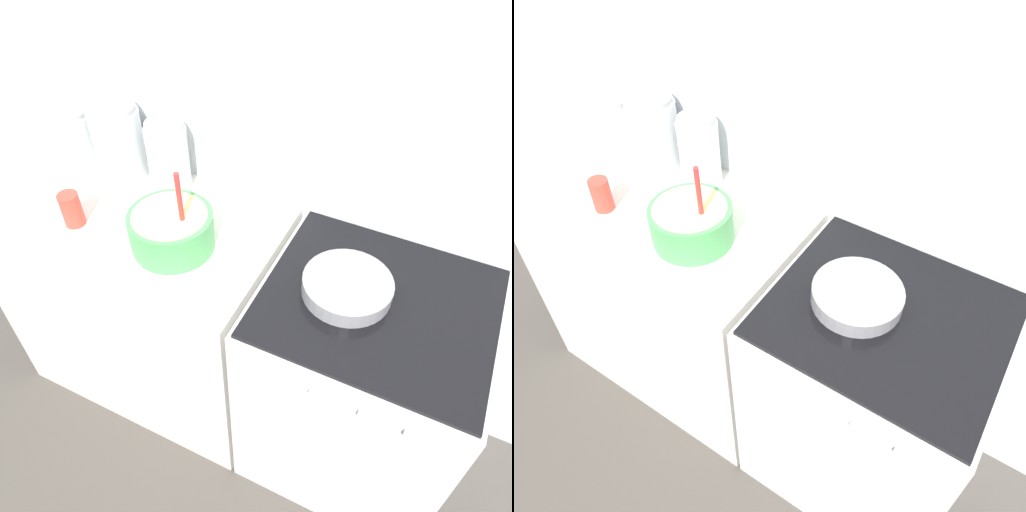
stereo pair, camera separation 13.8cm
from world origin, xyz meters
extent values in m
plane|color=#4C4742|center=(0.00, 0.00, 0.00)|extent=(12.00, 12.00, 0.00)
cube|color=silver|center=(0.00, 0.62, 1.20)|extent=(4.98, 0.05, 2.40)
cube|color=silver|center=(-0.49, 0.30, 0.45)|extent=(0.99, 0.60, 0.90)
cube|color=silver|center=(0.35, 0.30, 0.44)|extent=(0.67, 0.60, 0.88)
cube|color=black|center=(0.35, 0.30, 0.89)|extent=(0.64, 0.57, 0.01)
cylinder|color=white|center=(0.17, -0.01, 0.82)|extent=(0.04, 0.02, 0.04)
cylinder|color=white|center=(0.28, -0.01, 0.82)|extent=(0.04, 0.02, 0.04)
cylinder|color=white|center=(0.42, -0.01, 0.82)|extent=(0.04, 0.02, 0.04)
cylinder|color=white|center=(0.53, -0.01, 0.82)|extent=(0.04, 0.02, 0.04)
cylinder|color=#4CA559|center=(-0.30, 0.24, 0.96)|extent=(0.26, 0.26, 0.12)
cylinder|color=#EFDB8C|center=(-0.30, 0.24, 0.99)|extent=(0.23, 0.23, 0.07)
cylinder|color=red|center=(-0.25, 0.24, 1.05)|extent=(0.02, 0.02, 0.27)
cylinder|color=gray|center=(0.26, 0.29, 0.92)|extent=(0.26, 0.26, 0.05)
cylinder|color=#EFDB8C|center=(0.26, 0.29, 0.93)|extent=(0.24, 0.24, 0.04)
cylinder|color=silver|center=(-0.87, 0.49, 0.99)|extent=(0.16, 0.16, 0.19)
cylinder|color=olive|center=(-0.87, 0.49, 0.95)|extent=(0.14, 0.14, 0.12)
cylinder|color=#B2B2B7|center=(-0.87, 0.49, 1.10)|extent=(0.15, 0.15, 0.02)
cylinder|color=silver|center=(-0.67, 0.49, 1.02)|extent=(0.18, 0.18, 0.25)
cylinder|color=tan|center=(-0.67, 0.49, 0.97)|extent=(0.15, 0.15, 0.15)
cylinder|color=#B2B2B7|center=(-0.67, 0.49, 1.16)|extent=(0.16, 0.16, 0.02)
cylinder|color=silver|center=(-0.46, 0.49, 1.02)|extent=(0.14, 0.14, 0.24)
cylinder|color=silver|center=(-0.46, 0.49, 0.97)|extent=(0.12, 0.12, 0.14)
cylinder|color=#B2B2B7|center=(-0.46, 0.49, 1.15)|extent=(0.13, 0.13, 0.02)
cylinder|color=#CC3F33|center=(-0.64, 0.19, 0.95)|extent=(0.07, 0.07, 0.12)
cube|color=white|center=(-0.44, 0.15, 0.90)|extent=(0.23, 0.23, 0.01)
camera|label=1|loc=(0.43, -0.67, 1.98)|focal=35.00mm
camera|label=2|loc=(0.55, -0.60, 1.98)|focal=35.00mm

